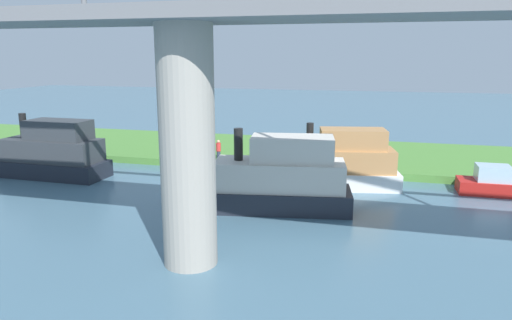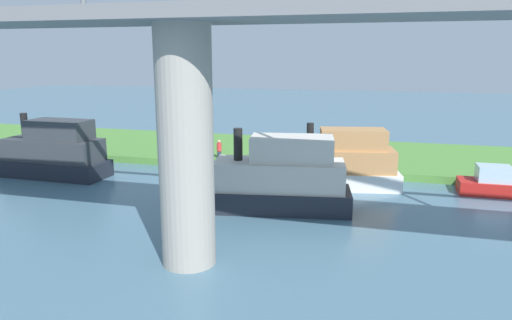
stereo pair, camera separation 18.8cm
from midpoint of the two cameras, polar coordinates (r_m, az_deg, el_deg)
ground_plane at (r=32.93m, az=1.01°, el=-1.50°), size 160.00×160.00×0.00m
grassy_bank at (r=38.58m, az=3.16°, el=0.95°), size 80.00×12.00×0.50m
bridge_pylon at (r=17.83m, az=-8.59°, el=1.32°), size 2.10×2.10×9.15m
bridge_span at (r=17.59m, az=-9.14°, el=17.75°), size 74.55×4.30×3.25m
person_on_bank at (r=35.06m, az=-4.71°, el=1.33°), size 0.41×0.41×1.39m
mooring_post at (r=32.89m, az=6.34°, el=-0.02°), size 0.20×0.20×0.76m
riverboat_paddlewheel at (r=34.45m, az=-23.78°, el=0.71°), size 8.28×2.86×4.21m
pontoon_yellow at (r=24.81m, az=2.22°, el=-2.42°), size 8.77×4.11×4.31m
motorboat_red at (r=31.11m, az=27.42°, el=-2.63°), size 5.17×1.87×1.72m
skiff_small at (r=29.43m, az=9.84°, el=-0.44°), size 8.16×4.04×3.99m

